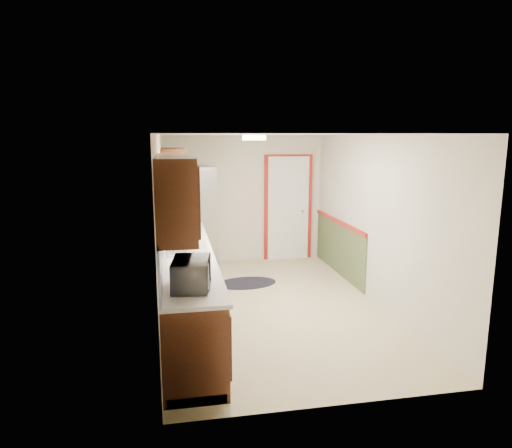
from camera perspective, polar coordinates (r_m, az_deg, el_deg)
name	(u,v)px	position (r m, az deg, el deg)	size (l,w,h in m)	color
room_shell	(273,223)	(6.28, 2.15, 0.10)	(3.20, 5.20, 2.52)	#C4B58A
kitchen_run	(184,261)	(5.94, -8.99, -4.53)	(0.63, 4.00, 2.20)	#3B1B0D
back_wall_trim	(299,216)	(8.69, 5.34, 1.00)	(1.12, 2.30, 2.08)	maroon
ceiling_fixture	(254,138)	(5.91, -0.22, 10.74)	(0.30, 0.30, 0.06)	#FFD88C
microwave	(191,271)	(4.42, -8.07, -5.79)	(0.52, 0.29, 0.35)	white
refrigerator	(192,219)	(8.20, -8.00, 0.65)	(0.86, 0.82, 1.86)	#B7B7BC
rug	(246,283)	(7.56, -1.20, -7.38)	(0.99, 0.64, 0.01)	black
cooktop	(184,226)	(7.47, -9.04, -0.25)	(0.46, 0.55, 0.02)	black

